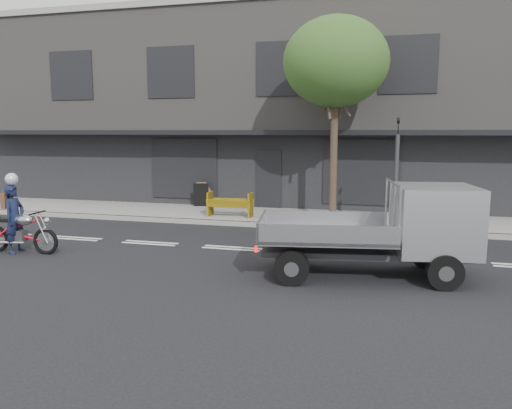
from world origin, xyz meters
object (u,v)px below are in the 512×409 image
at_px(motorcycle, 20,231).
at_px(construction_barrier, 228,205).
at_px(rider, 15,219).
at_px(sandwich_board, 201,195).
at_px(traffic_light_pole, 396,179).
at_px(flatbed_ute, 414,223).
at_px(street_tree, 336,63).

height_order(motorcycle, construction_barrier, motorcycle).
bearing_deg(motorcycle, rider, 177.73).
distance_m(motorcycle, sandwich_board, 7.95).
relative_size(traffic_light_pole, sandwich_board, 3.75).
xyz_separation_m(traffic_light_pole, flatbed_ute, (0.33, -4.91, -0.47)).
relative_size(traffic_light_pole, flatbed_ute, 0.75).
height_order(flatbed_ute, sandwich_board, flatbed_ute).
distance_m(street_tree, construction_barrier, 5.88).
height_order(rider, construction_barrier, rider).
bearing_deg(rider, traffic_light_pole, -63.47).
height_order(rider, sandwich_board, rider).
bearing_deg(construction_barrier, motorcycle, -124.08).
relative_size(street_tree, flatbed_ute, 1.44).
relative_size(motorcycle, flatbed_ute, 0.46).
bearing_deg(flatbed_ute, street_tree, 103.08).
relative_size(traffic_light_pole, construction_barrier, 2.21).
relative_size(flatbed_ute, construction_barrier, 2.96).
distance_m(street_tree, flatbed_ute, 7.44).
height_order(rider, flatbed_ute, flatbed_ute).
xyz_separation_m(street_tree, traffic_light_pole, (2.00, -0.85, -3.63)).
distance_m(street_tree, rider, 10.55).
bearing_deg(flatbed_ute, construction_barrier, 128.94).
bearing_deg(rider, flatbed_ute, -90.61).
bearing_deg(street_tree, motorcycle, -140.36).
relative_size(motorcycle, sandwich_board, 2.29).
bearing_deg(sandwich_board, construction_barrier, -66.32).
bearing_deg(flatbed_ute, motorcycle, 172.77).
relative_size(motorcycle, construction_barrier, 1.35).
bearing_deg(construction_barrier, flatbed_ute, -42.13).
height_order(traffic_light_pole, motorcycle, traffic_light_pole).
bearing_deg(street_tree, construction_barrier, -172.43).
relative_size(rider, construction_barrier, 1.11).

